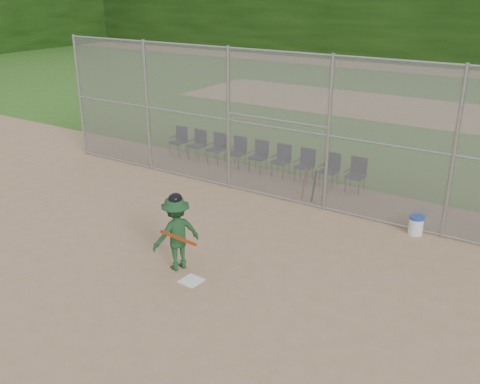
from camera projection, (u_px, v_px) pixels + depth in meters
The scene contains 17 objects.
ground at pixel (172, 282), 10.61m from camera, with size 100.00×100.00×0.00m, color tan.
grass_strip at pixel (422, 111), 24.67m from camera, with size 100.00×100.00×0.00m, color #35641E.
dirt_patch_far at pixel (422, 111), 24.67m from camera, with size 24.00×24.00×0.00m, color tan.
backstop_fence at pixel (293, 127), 13.76m from camera, with size 16.09×0.09×4.00m.
home_plate at pixel (191, 281), 10.64m from camera, with size 0.40×0.40×0.02m, color white.
batter_at_plate at pixel (176, 232), 10.86m from camera, with size 1.07×1.34×1.68m.
water_cooler at pixel (416, 225), 12.56m from camera, with size 0.35×0.35×0.45m.
spare_bats at pixel (314, 186), 14.44m from camera, with size 0.66×0.29×0.84m.
chair_0 at pixel (178, 141), 18.31m from camera, with size 0.54×0.52×0.96m, color #0F1738, non-canonical shape.
chair_1 at pixel (197, 145), 17.90m from camera, with size 0.54×0.52×0.96m, color #0F1738, non-canonical shape.
chair_2 at pixel (216, 149), 17.49m from camera, with size 0.54×0.52×0.96m, color #0F1738, non-canonical shape.
chair_3 at pixel (237, 153), 17.09m from camera, with size 0.54×0.52×0.96m, color #0F1738, non-canonical shape.
chair_4 at pixel (258, 157), 16.68m from camera, with size 0.54×0.52×0.96m, color #0F1738, non-canonical shape.
chair_5 at pixel (281, 161), 16.28m from camera, with size 0.54×0.52×0.96m, color #0F1738, non-canonical shape.
chair_6 at pixel (304, 166), 15.87m from camera, with size 0.54×0.52×0.96m, color #0F1738, non-canonical shape.
chair_7 at pixel (329, 170), 15.46m from camera, with size 0.54×0.52×0.96m, color #0F1738, non-canonical shape.
chair_8 at pixel (355, 175), 15.06m from camera, with size 0.54×0.52×0.96m, color #0F1738, non-canonical shape.
Camera 1 is at (6.16, -7.00, 5.54)m, focal length 40.00 mm.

